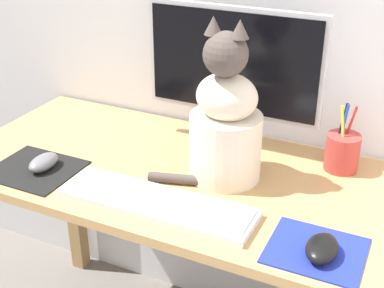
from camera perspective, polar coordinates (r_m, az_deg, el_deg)
The scene contains 9 objects.
desk at distance 1.43m, azimuth 1.42°, elevation -6.98°, with size 1.38×0.58×0.70m.
monitor at distance 1.45m, azimuth 4.35°, elevation 7.74°, with size 0.49×0.17×0.40m.
keyboard at distance 1.25m, azimuth -3.84°, elevation -6.21°, with size 0.48×0.13×0.02m.
mousepad_left at distance 1.46m, azimuth -16.39°, elevation -2.60°, with size 0.22×0.20×0.00m.
mousepad_right at distance 1.15m, azimuth 13.09°, elevation -11.01°, with size 0.20×0.17×0.00m.
computer_mouse_left at distance 1.45m, azimuth -15.55°, elevation -1.90°, with size 0.06×0.10×0.04m.
computer_mouse_right at distance 1.12m, azimuth 13.70°, elevation -10.74°, with size 0.06×0.10×0.04m.
cat at distance 1.31m, azimuth 3.56°, elevation 2.35°, with size 0.26×0.21×0.41m.
pen_cup at distance 1.44m, azimuth 15.74°, elevation -0.79°, with size 0.09×0.09×0.18m.
Camera 1 is at (0.48, -1.09, 1.39)m, focal length 50.00 mm.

